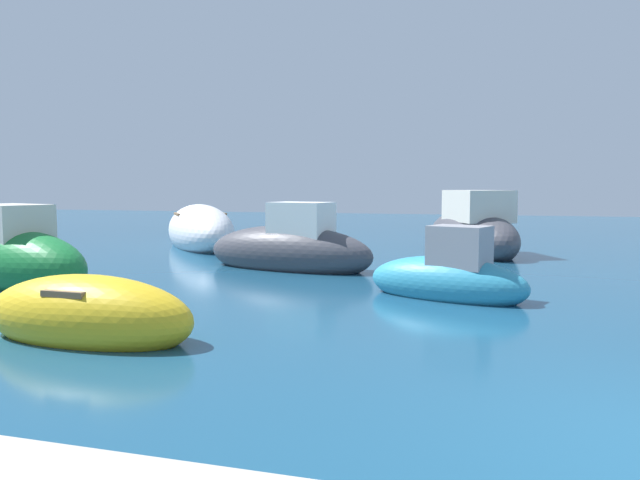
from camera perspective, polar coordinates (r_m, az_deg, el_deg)
moored_boat_1 at (r=14.15m, az=-26.56°, el=-1.65°), size 4.42×2.85×2.00m
moored_boat_2 at (r=11.38m, az=11.96°, el=-3.49°), size 3.25×2.04×1.56m
moored_boat_3 at (r=19.07m, az=14.14°, el=0.64°), size 3.91×5.39×2.32m
moored_boat_4 at (r=8.73m, az=-20.97°, el=-6.70°), size 3.18×1.37×1.13m
moored_boat_5 at (r=15.10m, az=-2.85°, el=-0.90°), size 4.80×2.49×1.97m
moored_boat_6 at (r=21.27m, az=-11.19°, el=0.84°), size 5.32×6.27×1.85m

